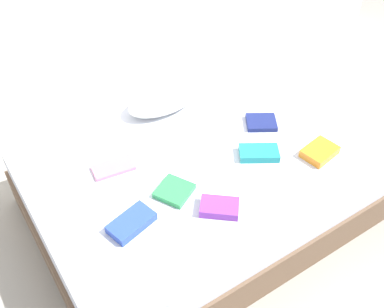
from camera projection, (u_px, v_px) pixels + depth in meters
The scene contains 10 objects.
ground_plane at pixel (196, 210), 3.08m from camera, with size 8.00×8.00×0.00m, color #9E998E.
bed at pixel (196, 185), 2.91m from camera, with size 2.00×1.50×0.50m.
pillow at pixel (163, 100), 3.03m from camera, with size 0.51×0.27×0.14m, color white.
textbook_navy at pixel (261, 122), 2.94m from camera, with size 0.19×0.16×0.03m, color navy.
textbook_teal at pixel (259, 153), 2.72m from camera, with size 0.23×0.13×0.05m, color teal.
textbook_blue at pixel (131, 223), 2.34m from camera, with size 0.24×0.14×0.05m, color #2847B7.
textbook_green at pixel (174, 191), 2.51m from camera, with size 0.18×0.18×0.03m, color green.
textbook_pink at pixel (113, 168), 2.65m from camera, with size 0.24×0.12×0.02m, color pink.
textbook_purple at pixel (219, 207), 2.42m from camera, with size 0.20×0.13×0.05m, color purple.
textbook_orange at pixel (320, 152), 2.73m from camera, with size 0.21×0.15×0.05m, color orange.
Camera 1 is at (-1.10, -1.64, 2.39)m, focal length 42.62 mm.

